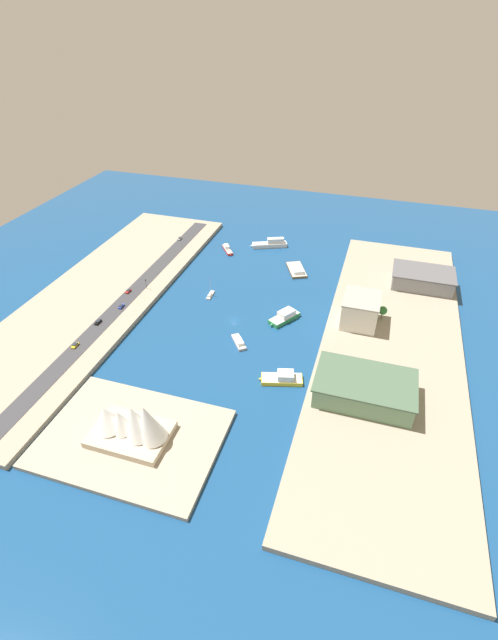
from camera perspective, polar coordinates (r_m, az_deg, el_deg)
The scene contains 23 objects.
ground_plane at distance 252.12m, azimuth -1.95°, elevation -0.03°, with size 440.00×440.00×0.00m, color navy.
quay_west at distance 242.18m, azimuth 17.66°, elevation -3.28°, with size 70.00×240.00×2.72m, color #9E937F.
quay_east at distance 287.07m, azimuth -18.40°, elevation 3.16°, with size 70.00×240.00×2.72m, color #9E937F.
peninsula_point at distance 195.00m, azimuth -14.74°, elevation -14.35°, with size 72.48×52.41×2.00m, color #A89E89.
road_strip at distance 276.45m, azimuth -15.16°, elevation 2.84°, with size 9.93×228.00×0.15m, color #38383D.
tugboat_red at distance 325.78m, azimuth -2.78°, elevation 9.02°, with size 12.25×15.23×3.80m.
barge_flat_brown at distance 300.19m, azimuth 6.11°, elevation 6.39°, with size 17.93×23.19×3.64m.
yacht_sleek_gray at distance 234.48m, azimuth -1.30°, elevation -2.80°, with size 11.51×13.47×3.01m.
sailboat_small_white at distance 273.64m, azimuth -4.95°, elevation 3.21°, with size 3.10×10.48×12.54m.
ferry_green_doubledeck at distance 252.02m, azimuth 4.58°, elevation 0.44°, with size 16.04×20.17×5.46m.
ferry_yellow_fast at distance 212.81m, azimuth 4.30°, elevation -7.40°, with size 21.40×12.25×5.30m.
ferry_white_commuter at distance 331.32m, azimuth 2.77°, elevation 9.69°, with size 26.62×15.42×6.58m.
terminal_long_green at distance 205.06m, azimuth 14.50°, elevation -8.41°, with size 43.53×27.67×10.46m.
hotel_broad_white at distance 248.47m, azimuth 14.00°, elevation 1.22°, with size 19.34×22.39×16.03m.
warehouse_low_gray at distance 296.07m, azimuth 21.26°, elevation 4.98°, with size 36.73×24.23×9.92m.
taxi_yellow_cab at distance 244.98m, azimuth -21.29°, elevation -3.01°, with size 2.17×4.72×1.47m.
pickup_red at distance 280.88m, azimuth -15.14°, elevation 3.59°, with size 2.05×4.48×1.49m.
sedan_silver at distance 339.78m, azimuth -8.83°, elevation 10.23°, with size 1.98×4.54×1.53m.
hatchback_blue at distance 267.49m, azimuth -15.98°, elevation 1.71°, with size 2.01×4.71×1.59m.
suv_black at distance 258.08m, azimuth -18.69°, elevation -0.22°, with size 2.03×4.82×1.58m.
traffic_light_waterfront at distance 280.20m, azimuth -13.02°, elevation 4.69°, with size 0.36×0.36×6.50m.
opera_landmark at distance 188.10m, azimuth -14.86°, elevation -12.71°, with size 33.07×21.81×20.44m.
park_tree_cluster at distance 250.33m, azimuth 15.12°, elevation 0.70°, with size 15.10×15.32×9.33m.
Camera 1 is at (-69.22, 193.16, 146.50)m, focal length 25.09 mm.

